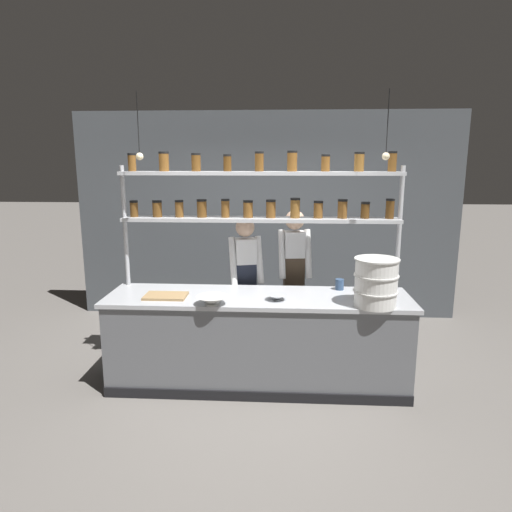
{
  "coord_description": "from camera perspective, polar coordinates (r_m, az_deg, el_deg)",
  "views": [
    {
      "loc": [
        0.23,
        -4.25,
        2.2
      ],
      "look_at": [
        -0.03,
        0.2,
        1.27
      ],
      "focal_mm": 32.0,
      "sensor_mm": 36.0,
      "label": 1
    }
  ],
  "objects": [
    {
      "name": "back_wall",
      "position": [
        6.47,
        1.31,
        4.99
      ],
      "size": [
        5.35,
        0.12,
        2.87
      ],
      "primitive_type": "cube",
      "color": "#4C5156",
      "rests_on": "ground_plane"
    },
    {
      "name": "prep_bowl_center_front",
      "position": [
        4.18,
        -5.48,
        -5.56
      ],
      "size": [
        0.29,
        0.29,
        0.08
      ],
      "color": "silver",
      "rests_on": "prep_counter"
    },
    {
      "name": "chef_center",
      "position": [
        5.11,
        4.76,
        -2.22
      ],
      "size": [
        0.39,
        0.31,
        1.68
      ],
      "rotation": [
        0.0,
        0.0,
        0.12
      ],
      "color": "black",
      "rests_on": "ground_plane"
    },
    {
      "name": "container_stack",
      "position": [
        4.22,
        14.76,
        -3.2
      ],
      "size": [
        0.4,
        0.4,
        0.44
      ],
      "color": "white",
      "rests_on": "prep_counter"
    },
    {
      "name": "prep_bowl_near_left",
      "position": [
        4.31,
        2.65,
        -5.19
      ],
      "size": [
        0.19,
        0.19,
        0.05
      ],
      "color": "#B2B7BC",
      "rests_on": "prep_counter"
    },
    {
      "name": "spice_shelf_unit",
      "position": [
        4.6,
        0.56,
        6.9
      ],
      "size": [
        2.83,
        0.28,
        2.3
      ],
      "color": "#B7BABF",
      "rests_on": "ground_plane"
    },
    {
      "name": "chef_left",
      "position": [
        5.02,
        -1.33,
        -3.05
      ],
      "size": [
        0.41,
        0.34,
        1.61
      ],
      "rotation": [
        0.0,
        0.0,
        0.27
      ],
      "color": "black",
      "rests_on": "ground_plane"
    },
    {
      "name": "ground_plane",
      "position": [
        4.79,
        0.25,
        -15.56
      ],
      "size": [
        40.0,
        40.0,
        0.0
      ],
      "primitive_type": "plane",
      "color": "slate"
    },
    {
      "name": "prep_counter",
      "position": [
        4.6,
        0.25,
        -10.47
      ],
      "size": [
        2.95,
        0.76,
        0.92
      ],
      "color": "slate",
      "rests_on": "ground_plane"
    },
    {
      "name": "serving_cup_front",
      "position": [
        4.71,
        10.4,
        -3.51
      ],
      "size": [
        0.09,
        0.09,
        0.11
      ],
      "color": "#334C70",
      "rests_on": "prep_counter"
    },
    {
      "name": "pendant_light_row",
      "position": [
        4.26,
        0.61,
        12.72
      ],
      "size": [
        2.32,
        0.07,
        0.61
      ],
      "color": "black"
    },
    {
      "name": "cutting_board",
      "position": [
        4.48,
        -11.22,
        -4.92
      ],
      "size": [
        0.4,
        0.26,
        0.02
      ],
      "color": "#A88456",
      "rests_on": "prep_counter"
    }
  ]
}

